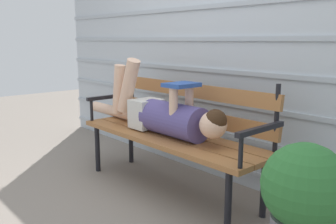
# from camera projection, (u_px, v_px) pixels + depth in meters

# --- Properties ---
(ground_plane) EXTENTS (12.00, 12.00, 0.00)m
(ground_plane) POSITION_uv_depth(u_px,v_px,m) (149.00, 197.00, 2.78)
(ground_plane) COLOR gray
(house_siding) EXTENTS (4.87, 0.08, 2.13)m
(house_siding) POSITION_uv_depth(u_px,v_px,m) (217.00, 55.00, 3.06)
(house_siding) COLOR #B2BCC6
(house_siding) RESTS_ON ground
(park_bench) EXTENTS (1.72, 0.50, 0.91)m
(park_bench) POSITION_uv_depth(u_px,v_px,m) (175.00, 128.00, 2.85)
(park_bench) COLOR #9E6638
(park_bench) RESTS_ON ground
(reclining_person) EXTENTS (1.75, 0.26, 0.58)m
(reclining_person) POSITION_uv_depth(u_px,v_px,m) (161.00, 113.00, 2.84)
(reclining_person) COLOR #514784
(potted_plant) EXTENTS (0.43, 0.43, 0.70)m
(potted_plant) POSITION_uv_depth(u_px,v_px,m) (303.00, 203.00, 1.78)
(potted_plant) COLOR slate
(potted_plant) RESTS_ON ground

